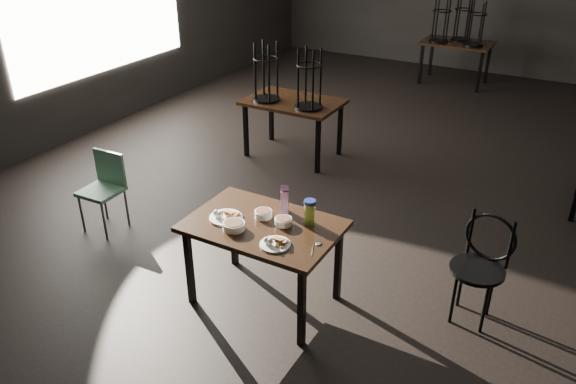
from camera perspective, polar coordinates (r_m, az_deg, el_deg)
The scene contains 13 objects.
main_table at distance 4.47m, azimuth -2.52°, elevation -4.12°, with size 1.20×0.80×0.75m.
plate_left at distance 4.51m, azimuth -6.39°, elevation -2.44°, with size 0.27×0.27×0.09m.
plate_right at distance 4.15m, azimuth -1.36°, elevation -5.19°, with size 0.23×0.23×0.08m.
bowl_near at distance 4.51m, azimuth -2.51°, elevation -2.20°, with size 0.14×0.14×0.06m.
bowl_far at distance 4.40m, azimuth -0.48°, elevation -2.98°, with size 0.14×0.14×0.05m.
bowl_big at distance 4.36m, azimuth -5.52°, elevation -3.41°, with size 0.17×0.17×0.06m.
juice_carton at distance 4.53m, azimuth -0.35°, elevation -0.78°, with size 0.08×0.08×0.25m.
water_bottle at distance 4.38m, azimuth 2.22°, elevation -2.02°, with size 0.10×0.10×0.21m.
spoon at distance 4.17m, azimuth 3.02°, elevation -5.35°, with size 0.06×0.20×0.01m.
bentwood_chair at distance 4.64m, azimuth 19.08°, elevation -6.56°, with size 0.44×0.44×0.89m.
school_chair at distance 5.91m, azimuth -18.13°, elevation 0.79°, with size 0.38×0.38×0.80m.
bg_table_left at distance 7.14m, azimuth 0.39°, elevation 9.20°, with size 1.20×0.80×1.48m.
bg_table_far at distance 10.69m, azimuth 16.84°, elevation 14.52°, with size 1.20×0.80×1.48m.
Camera 1 is at (1.24, -5.27, 3.03)m, focal length 35.00 mm.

